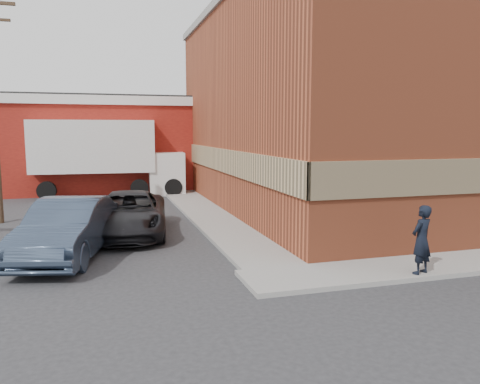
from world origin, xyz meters
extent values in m
plane|color=#28282B|center=(0.00, 0.00, 0.00)|extent=(90.00, 90.00, 0.00)
cube|color=#A7492B|center=(8.50, 9.00, 4.50)|extent=(14.00, 18.00, 9.00)
cube|color=tan|center=(1.46, 9.00, 2.30)|extent=(0.08, 18.16, 1.00)
cube|color=gray|center=(8.50, 9.00, 9.18)|extent=(14.25, 18.25, 0.36)
cube|color=gray|center=(0.60, 9.00, 0.06)|extent=(1.80, 18.00, 0.12)
cube|color=maroon|center=(-6.00, 20.00, 2.50)|extent=(16.00, 8.00, 5.00)
cube|color=silver|center=(-6.00, 20.00, 5.25)|extent=(16.30, 8.30, 0.50)
cube|color=black|center=(-6.00, 20.00, 5.55)|extent=(16.00, 8.00, 0.10)
imported|color=black|center=(3.78, -1.55, 0.97)|extent=(0.72, 0.60, 1.69)
imported|color=#334156|center=(-4.58, 2.89, 0.83)|extent=(2.92, 5.33, 1.67)
imported|color=black|center=(-2.77, 5.41, 0.74)|extent=(3.08, 5.60, 1.48)
cube|color=silver|center=(-4.00, 16.00, 2.75)|extent=(6.60, 2.97, 2.80)
cube|color=#1A6224|center=(-4.08, 14.70, 2.31)|extent=(6.23, 0.40, 0.86)
cube|color=silver|center=(0.19, 15.75, 1.18)|extent=(2.08, 2.48, 2.37)
cylinder|color=black|center=(-6.43, 15.07, 0.48)|extent=(0.99, 0.38, 0.97)
cylinder|color=black|center=(-6.30, 17.22, 0.48)|extent=(0.99, 0.38, 0.97)
cylinder|color=black|center=(-1.70, 14.78, 0.48)|extent=(0.99, 0.38, 0.97)
cylinder|color=black|center=(-1.57, 16.93, 0.48)|extent=(0.99, 0.38, 0.97)
cylinder|color=black|center=(0.13, 14.67, 0.48)|extent=(0.99, 0.38, 0.97)
cylinder|color=black|center=(0.26, 16.82, 0.48)|extent=(0.99, 0.38, 0.97)
camera|label=1|loc=(-3.58, -10.93, 3.59)|focal=35.00mm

